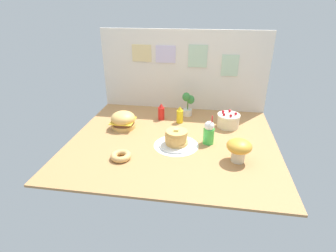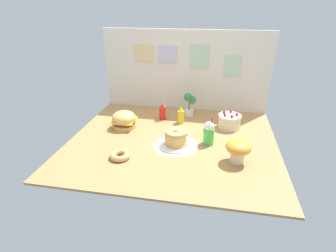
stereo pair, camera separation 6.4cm
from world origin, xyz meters
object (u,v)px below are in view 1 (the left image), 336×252
at_px(pancake_stack, 176,139).
at_px(mushroom_stool, 239,148).
at_px(layer_cake, 228,120).
at_px(cream_soda_cup, 209,132).
at_px(burger, 123,120).
at_px(mustard_bottle, 180,115).
at_px(potted_plant, 188,103).
at_px(donut_pink_glaze, 121,156).
at_px(ketchup_bottle, 161,112).

distance_m(pancake_stack, mushroom_stool, 0.58).
distance_m(layer_cake, cream_soda_cup, 0.44).
bearing_deg(burger, layer_cake, 10.14).
distance_m(mustard_bottle, potted_plant, 0.23).
bearing_deg(pancake_stack, burger, 153.94).
bearing_deg(pancake_stack, donut_pink_glaze, -145.21).
bearing_deg(pancake_stack, cream_soda_cup, 17.60).
bearing_deg(cream_soda_cup, ketchup_bottle, 138.12).
distance_m(layer_cake, donut_pink_glaze, 1.22).
bearing_deg(ketchup_bottle, mushroom_stool, -43.84).
relative_size(burger, ketchup_bottle, 1.33).
distance_m(ketchup_bottle, mushroom_stool, 1.09).
height_order(pancake_stack, mushroom_stool, mushroom_stool).
xyz_separation_m(layer_cake, donut_pink_glaze, (-0.93, -0.79, -0.05)).
xyz_separation_m(cream_soda_cup, mushroom_stool, (0.25, -0.28, 0.01)).
bearing_deg(burger, mustard_bottle, 21.62).
height_order(burger, mushroom_stool, mushroom_stool).
xyz_separation_m(donut_pink_glaze, potted_plant, (0.47, 1.03, 0.13)).
relative_size(burger, donut_pink_glaze, 1.43).
relative_size(burger, cream_soda_cup, 0.88).
bearing_deg(layer_cake, cream_soda_cup, -116.76).
bearing_deg(layer_cake, pancake_stack, -135.21).
xyz_separation_m(cream_soda_cup, donut_pink_glaze, (-0.73, -0.39, -0.08)).
height_order(donut_pink_glaze, mushroom_stool, mushroom_stool).
distance_m(layer_cake, potted_plant, 0.52).
bearing_deg(donut_pink_glaze, mustard_bottle, 63.67).
height_order(burger, pancake_stack, burger).
relative_size(ketchup_bottle, mustard_bottle, 1.00).
height_order(mustard_bottle, mushroom_stool, mushroom_stool).
bearing_deg(cream_soda_cup, potted_plant, 111.83).
relative_size(cream_soda_cup, donut_pink_glaze, 1.61).
distance_m(layer_cake, mustard_bottle, 0.52).
height_order(ketchup_bottle, mushroom_stool, mushroom_stool).
distance_m(mustard_bottle, mushroom_stool, 0.91).
relative_size(pancake_stack, mustard_bottle, 1.70).
xyz_separation_m(mustard_bottle, potted_plant, (0.06, 0.21, 0.07)).
height_order(burger, mustard_bottle, mustard_bottle).
distance_m(pancake_stack, cream_soda_cup, 0.31).
xyz_separation_m(burger, mushroom_stool, (1.14, -0.48, 0.04)).
bearing_deg(donut_pink_glaze, ketchup_bottle, 77.77).
height_order(layer_cake, cream_soda_cup, cream_soda_cup).
height_order(ketchup_bottle, cream_soda_cup, cream_soda_cup).
xyz_separation_m(pancake_stack, donut_pink_glaze, (-0.43, -0.30, -0.04)).
bearing_deg(cream_soda_cup, mushroom_stool, -47.64).
xyz_separation_m(burger, potted_plant, (0.64, 0.44, 0.07)).
bearing_deg(mustard_bottle, cream_soda_cup, -53.10).
xyz_separation_m(burger, mustard_bottle, (0.57, 0.23, 0.00)).
height_order(layer_cake, potted_plant, potted_plant).
relative_size(mustard_bottle, potted_plant, 0.66).
bearing_deg(ketchup_bottle, pancake_stack, -66.92).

